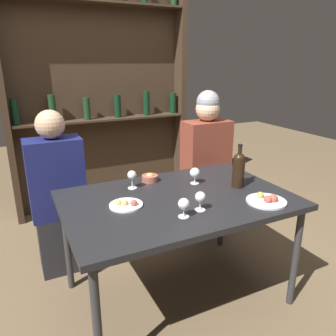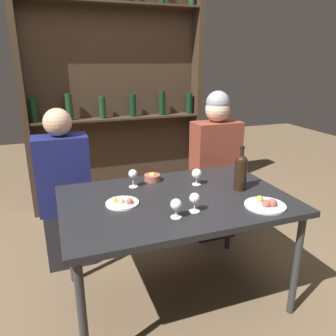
{
  "view_description": "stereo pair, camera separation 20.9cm",
  "coord_description": "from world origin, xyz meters",
  "px_view_note": "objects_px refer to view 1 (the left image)",
  "views": [
    {
      "loc": [
        -0.87,
        -1.65,
        1.53
      ],
      "look_at": [
        0.0,
        0.14,
        0.87
      ],
      "focal_mm": 35.0,
      "sensor_mm": 36.0,
      "label": 1
    },
    {
      "loc": [
        -0.68,
        -1.73,
        1.53
      ],
      "look_at": [
        0.0,
        0.14,
        0.87
      ],
      "focal_mm": 35.0,
      "sensor_mm": 36.0,
      "label": 2
    }
  ],
  "objects_px": {
    "wine_bottle": "(239,168)",
    "wine_glass_1": "(195,173)",
    "wine_glass_0": "(200,198)",
    "food_plate_0": "(126,204)",
    "wine_glass_2": "(132,176)",
    "wine_glass_3": "(184,205)",
    "seated_person_left": "(58,199)",
    "snack_bowl": "(150,178)",
    "seated_person_right": "(206,168)",
    "food_plate_1": "(267,200)"
  },
  "relations": [
    {
      "from": "wine_glass_2",
      "to": "snack_bowl",
      "type": "bearing_deg",
      "value": 23.95
    },
    {
      "from": "wine_bottle",
      "to": "wine_glass_3",
      "type": "bearing_deg",
      "value": -156.67
    },
    {
      "from": "food_plate_0",
      "to": "seated_person_right",
      "type": "xyz_separation_m",
      "value": [
        0.95,
        0.64,
        -0.1
      ]
    },
    {
      "from": "wine_glass_1",
      "to": "wine_glass_3",
      "type": "xyz_separation_m",
      "value": [
        -0.31,
        -0.41,
        -0.0
      ]
    },
    {
      "from": "food_plate_1",
      "to": "wine_glass_0",
      "type": "bearing_deg",
      "value": 168.97
    },
    {
      "from": "wine_glass_2",
      "to": "seated_person_right",
      "type": "bearing_deg",
      "value": 25.39
    },
    {
      "from": "wine_glass_3",
      "to": "food_plate_0",
      "type": "xyz_separation_m",
      "value": [
        -0.23,
        0.27,
        -0.06
      ]
    },
    {
      "from": "food_plate_1",
      "to": "seated_person_left",
      "type": "relative_size",
      "value": 0.19
    },
    {
      "from": "wine_bottle",
      "to": "wine_glass_2",
      "type": "height_order",
      "value": "wine_bottle"
    },
    {
      "from": "wine_bottle",
      "to": "wine_glass_1",
      "type": "relative_size",
      "value": 2.59
    },
    {
      "from": "wine_glass_2",
      "to": "food_plate_1",
      "type": "distance_m",
      "value": 0.86
    },
    {
      "from": "food_plate_0",
      "to": "snack_bowl",
      "type": "relative_size",
      "value": 1.74
    },
    {
      "from": "wine_glass_0",
      "to": "seated_person_right",
      "type": "bearing_deg",
      "value": 55.77
    },
    {
      "from": "wine_glass_1",
      "to": "food_plate_0",
      "type": "distance_m",
      "value": 0.57
    },
    {
      "from": "seated_person_left",
      "to": "food_plate_1",
      "type": "bearing_deg",
      "value": -41.62
    },
    {
      "from": "wine_glass_3",
      "to": "seated_person_right",
      "type": "bearing_deg",
      "value": 51.63
    },
    {
      "from": "food_plate_0",
      "to": "wine_glass_0",
      "type": "bearing_deg",
      "value": -33.3
    },
    {
      "from": "wine_bottle",
      "to": "food_plate_0",
      "type": "bearing_deg",
      "value": 177.38
    },
    {
      "from": "wine_glass_0",
      "to": "food_plate_0",
      "type": "distance_m",
      "value": 0.43
    },
    {
      "from": "wine_glass_2",
      "to": "wine_glass_3",
      "type": "distance_m",
      "value": 0.53
    },
    {
      "from": "food_plate_0",
      "to": "seated_person_left",
      "type": "height_order",
      "value": "seated_person_left"
    },
    {
      "from": "wine_glass_2",
      "to": "seated_person_left",
      "type": "bearing_deg",
      "value": 137.77
    },
    {
      "from": "food_plate_0",
      "to": "snack_bowl",
      "type": "xyz_separation_m",
      "value": [
        0.29,
        0.32,
        0.01
      ]
    },
    {
      "from": "wine_glass_0",
      "to": "wine_glass_1",
      "type": "bearing_deg",
      "value": 63.61
    },
    {
      "from": "food_plate_0",
      "to": "food_plate_1",
      "type": "height_order",
      "value": "food_plate_1"
    },
    {
      "from": "wine_glass_1",
      "to": "wine_bottle",
      "type": "bearing_deg",
      "value": -38.04
    },
    {
      "from": "wine_bottle",
      "to": "seated_person_left",
      "type": "bearing_deg",
      "value": 147.89
    },
    {
      "from": "food_plate_1",
      "to": "seated_person_right",
      "type": "height_order",
      "value": "seated_person_right"
    },
    {
      "from": "wine_glass_1",
      "to": "wine_glass_3",
      "type": "relative_size",
      "value": 1.04
    },
    {
      "from": "wine_glass_0",
      "to": "food_plate_0",
      "type": "bearing_deg",
      "value": 146.7
    },
    {
      "from": "wine_glass_2",
      "to": "seated_person_left",
      "type": "distance_m",
      "value": 0.62
    },
    {
      "from": "food_plate_1",
      "to": "seated_person_left",
      "type": "xyz_separation_m",
      "value": [
        -1.07,
        0.95,
        -0.16
      ]
    },
    {
      "from": "wine_glass_2",
      "to": "wine_glass_3",
      "type": "xyz_separation_m",
      "value": [
        0.1,
        -0.51,
        -0.01
      ]
    },
    {
      "from": "wine_glass_3",
      "to": "food_plate_1",
      "type": "distance_m",
      "value": 0.54
    },
    {
      "from": "wine_glass_0",
      "to": "food_plate_0",
      "type": "relative_size",
      "value": 0.57
    },
    {
      "from": "food_plate_0",
      "to": "seated_person_left",
      "type": "bearing_deg",
      "value": 115.15
    },
    {
      "from": "wine_bottle",
      "to": "seated_person_right",
      "type": "xyz_separation_m",
      "value": [
        0.18,
        0.67,
        -0.22
      ]
    },
    {
      "from": "seated_person_left",
      "to": "seated_person_right",
      "type": "relative_size",
      "value": 0.94
    },
    {
      "from": "wine_glass_0",
      "to": "seated_person_left",
      "type": "relative_size",
      "value": 0.09
    },
    {
      "from": "wine_glass_0",
      "to": "food_plate_0",
      "type": "height_order",
      "value": "wine_glass_0"
    },
    {
      "from": "food_plate_1",
      "to": "seated_person_right",
      "type": "distance_m",
      "value": 0.97
    },
    {
      "from": "snack_bowl",
      "to": "seated_person_left",
      "type": "bearing_deg",
      "value": 151.25
    },
    {
      "from": "wine_glass_1",
      "to": "seated_person_left",
      "type": "xyz_separation_m",
      "value": [
        -0.84,
        0.49,
        -0.22
      ]
    },
    {
      "from": "food_plate_1",
      "to": "snack_bowl",
      "type": "height_order",
      "value": "snack_bowl"
    },
    {
      "from": "wine_glass_3",
      "to": "food_plate_0",
      "type": "relative_size",
      "value": 0.56
    },
    {
      "from": "seated_person_left",
      "to": "wine_bottle",
      "type": "bearing_deg",
      "value": -32.11
    },
    {
      "from": "food_plate_0",
      "to": "snack_bowl",
      "type": "distance_m",
      "value": 0.43
    },
    {
      "from": "food_plate_1",
      "to": "food_plate_0",
      "type": "bearing_deg",
      "value": 157.79
    },
    {
      "from": "wine_bottle",
      "to": "snack_bowl",
      "type": "height_order",
      "value": "wine_bottle"
    },
    {
      "from": "wine_bottle",
      "to": "seated_person_left",
      "type": "xyz_separation_m",
      "value": [
        -1.07,
        0.67,
        -0.28
      ]
    }
  ]
}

